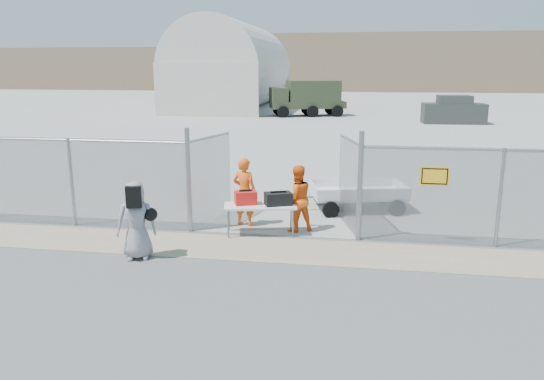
% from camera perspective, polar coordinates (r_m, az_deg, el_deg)
% --- Properties ---
extents(ground, '(160.00, 160.00, 0.00)m').
position_cam_1_polar(ground, '(10.68, -1.76, -8.18)').
color(ground, '#5B5B5B').
extents(tarmac_inside, '(160.00, 80.00, 0.01)m').
position_cam_1_polar(tarmac_inside, '(51.94, 7.25, 8.75)').
color(tarmac_inside, '#9C9C96').
rests_on(tarmac_inside, ground).
extents(dirt_strip, '(44.00, 1.60, 0.01)m').
position_cam_1_polar(dirt_strip, '(11.60, -0.81, -6.38)').
color(dirt_strip, tan).
rests_on(dirt_strip, ground).
extents(distant_hills, '(140.00, 6.00, 9.00)m').
position_cam_1_polar(distant_hills, '(87.82, 11.64, 13.28)').
color(distant_hills, '#7F684F').
rests_on(distant_hills, ground).
extents(chain_link_fence, '(40.00, 0.20, 2.20)m').
position_cam_1_polar(chain_link_fence, '(12.24, 0.00, 0.00)').
color(chain_link_fence, gray).
rests_on(chain_link_fence, ground).
extents(quonset_hangar, '(9.00, 18.00, 8.00)m').
position_cam_1_polar(quonset_hangar, '(51.17, -4.27, 13.23)').
color(quonset_hangar, beige).
rests_on(quonset_hangar, ground).
extents(folding_table, '(1.80, 1.04, 0.72)m').
position_cam_1_polar(folding_table, '(12.53, -1.27, -3.20)').
color(folding_table, silver).
rests_on(folding_table, ground).
extents(orange_bag, '(0.59, 0.50, 0.31)m').
position_cam_1_polar(orange_bag, '(12.47, -2.85, -0.84)').
color(orange_bag, red).
rests_on(orange_bag, folding_table).
extents(black_duffel, '(0.71, 0.57, 0.30)m').
position_cam_1_polar(black_duffel, '(12.40, 0.68, -0.95)').
color(black_duffel, black).
rests_on(black_duffel, folding_table).
extents(security_worker_left, '(0.71, 0.56, 1.72)m').
position_cam_1_polar(security_worker_left, '(13.11, -2.97, -0.21)').
color(security_worker_left, '#FF6014').
rests_on(security_worker_left, ground).
extents(security_worker_right, '(0.98, 0.91, 1.61)m').
position_cam_1_polar(security_worker_right, '(12.67, 2.68, -0.92)').
color(security_worker_right, '#FF6014').
rests_on(security_worker_right, ground).
extents(visitor, '(0.91, 0.73, 1.63)m').
position_cam_1_polar(visitor, '(11.20, -14.40, -3.18)').
color(visitor, gray).
rests_on(visitor, ground).
extents(utility_trailer, '(3.59, 2.44, 0.79)m').
position_cam_1_polar(utility_trailer, '(14.82, 9.21, -0.63)').
color(utility_trailer, silver).
rests_on(utility_trailer, ground).
extents(military_truck, '(6.26, 3.88, 2.80)m').
position_cam_1_polar(military_truck, '(43.02, 3.86, 9.80)').
color(military_truck, '#353F26').
rests_on(military_truck, ground).
extents(parked_vehicle_near, '(4.26, 2.06, 1.89)m').
position_cam_1_polar(parked_vehicle_near, '(39.33, 18.95, 8.16)').
color(parked_vehicle_near, '#313531').
rests_on(parked_vehicle_near, ground).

